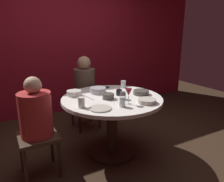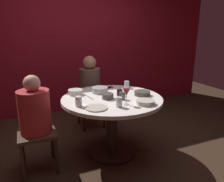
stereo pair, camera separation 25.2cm
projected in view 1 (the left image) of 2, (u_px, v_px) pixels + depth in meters
name	position (u px, v px, depth m)	size (l,w,h in m)	color
ground_plane	(112.00, 152.00, 2.82)	(8.00, 8.00, 0.00)	#382619
back_wall	(65.00, 45.00, 4.02)	(6.00, 0.10, 2.60)	maroon
dining_table	(112.00, 111.00, 2.66)	(1.23, 1.23, 0.76)	white
seated_diner_left	(36.00, 116.00, 2.22)	(0.40, 0.40, 1.11)	#3F2D1E
seated_diner_back	(85.00, 84.00, 3.39)	(0.40, 0.40, 1.17)	#3F2D1E
candle_holder	(119.00, 92.00, 2.69)	(0.07, 0.07, 0.10)	black
wine_glass	(129.00, 93.00, 2.34)	(0.08, 0.08, 0.18)	silver
dinner_plate	(100.00, 108.00, 2.22)	(0.24, 0.24, 0.01)	beige
cell_phone	(105.00, 88.00, 3.05)	(0.07, 0.14, 0.01)	black
bowl_serving_large	(98.00, 90.00, 2.79)	(0.21, 0.21, 0.07)	#B7B7BC
bowl_salad_center	(141.00, 92.00, 2.73)	(0.20, 0.20, 0.05)	#4C4742
bowl_small_white	(147.00, 101.00, 2.40)	(0.21, 0.21, 0.05)	beige
bowl_sauce_side	(108.00, 96.00, 2.55)	(0.14, 0.14, 0.06)	#4C4742
bowl_rice_portion	(74.00, 93.00, 2.67)	(0.18, 0.18, 0.07)	silver
cup_near_candle	(122.00, 102.00, 2.27)	(0.07, 0.07, 0.11)	silver
cup_by_left_diner	(123.00, 95.00, 2.53)	(0.07, 0.07, 0.09)	#4C4742
cup_by_right_diner	(81.00, 102.00, 2.25)	(0.07, 0.07, 0.11)	silver
cup_center_front	(123.00, 84.00, 3.04)	(0.07, 0.07, 0.10)	silver
fork_near_plate	(90.00, 98.00, 2.57)	(0.02, 0.18, 0.01)	#B7B7BC
knife_near_plate	(119.00, 91.00, 2.88)	(0.02, 0.18, 0.01)	#B7B7BC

